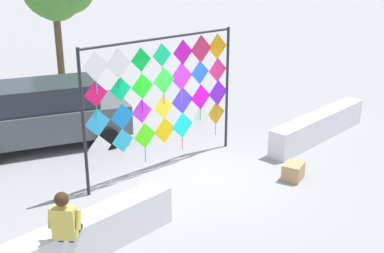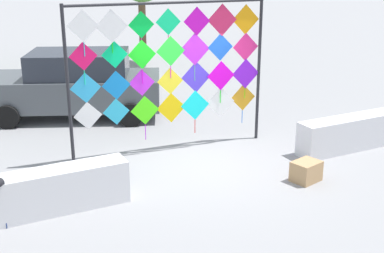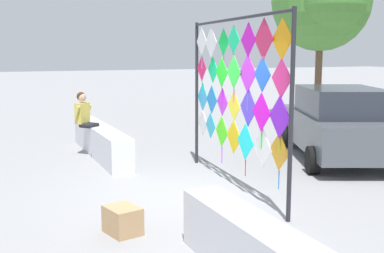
# 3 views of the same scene
# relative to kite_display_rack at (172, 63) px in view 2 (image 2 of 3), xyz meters

# --- Properties ---
(ground) EXTENTS (120.00, 120.00, 0.00)m
(ground) POSITION_rel_kite_display_rack_xyz_m (0.24, -1.14, -1.95)
(ground) COLOR gray
(plaza_ledge_right) EXTENTS (4.21, 0.51, 0.74)m
(plaza_ledge_right) POSITION_rel_kite_display_rack_xyz_m (4.31, -1.70, -1.58)
(plaza_ledge_right) COLOR silver
(plaza_ledge_right) RESTS_ON ground
(kite_display_rack) EXTENTS (4.31, 0.41, 3.22)m
(kite_display_rack) POSITION_rel_kite_display_rack_xyz_m (0.00, 0.00, 0.00)
(kite_display_rack) COLOR #232328
(kite_display_rack) RESTS_ON ground
(parked_car) EXTENTS (4.87, 3.54, 1.74)m
(parked_car) POSITION_rel_kite_display_rack_xyz_m (-1.21, 3.49, -1.07)
(parked_car) COLOR #4C5156
(parked_car) RESTS_ON ground
(cardboard_box_large) EXTENTS (0.60, 0.52, 0.39)m
(cardboard_box_large) POSITION_rel_kite_display_rack_xyz_m (1.55, -2.63, -1.75)
(cardboard_box_large) COLOR tan
(cardboard_box_large) RESTS_ON ground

